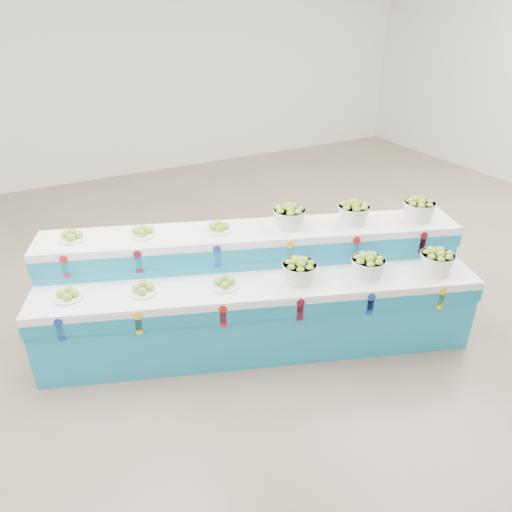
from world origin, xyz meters
name	(u,v)px	position (x,y,z in m)	size (l,w,h in m)	color
ground	(320,293)	(0.00, 0.00, 0.00)	(10.00, 10.00, 0.00)	brown
back_wall	(160,55)	(0.00, 5.00, 2.00)	(10.00, 10.00, 0.00)	silver
display_stand	(256,290)	(-0.97, -0.33, 0.51)	(3.87, 1.00, 1.02)	#1E93C5
plate_lower_left	(68,294)	(-2.54, -0.02, 0.77)	(0.23, 0.23, 0.10)	white
plate_lower_mid	(143,288)	(-1.98, -0.22, 0.77)	(0.23, 0.23, 0.10)	white
plate_lower_right	(225,282)	(-1.34, -0.45, 0.77)	(0.23, 0.23, 0.10)	white
basket_lower_left	(300,271)	(-0.73, -0.67, 0.83)	(0.30, 0.30, 0.22)	silver
basket_lower_mid	(368,266)	(-0.16, -0.88, 0.83)	(0.30, 0.30, 0.22)	silver
basket_lower_right	(437,261)	(0.44, -1.09, 0.83)	(0.30, 0.30, 0.22)	silver
plate_upper_left	(72,235)	(-2.38, 0.43, 1.07)	(0.23, 0.23, 0.10)	white
plate_upper_mid	(143,231)	(-1.81, 0.23, 1.07)	(0.23, 0.23, 0.10)	white
plate_upper_right	(219,226)	(-1.18, 0.00, 1.07)	(0.23, 0.23, 0.10)	white
basket_upper_left	(289,216)	(-0.57, -0.22, 1.13)	(0.30, 0.30, 0.22)	silver
basket_upper_mid	(354,212)	(0.00, -0.43, 1.13)	(0.30, 0.30, 0.22)	silver
basket_upper_right	(419,209)	(0.60, -0.64, 1.13)	(0.30, 0.30, 0.22)	silver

